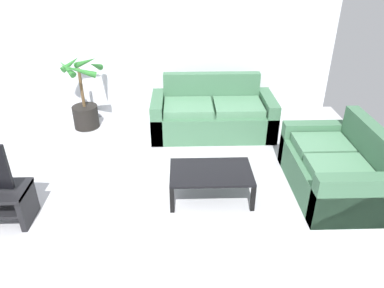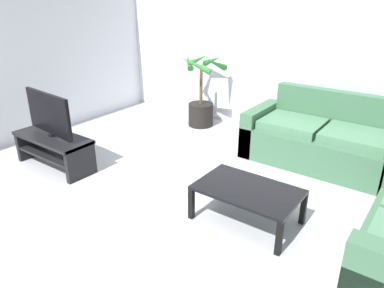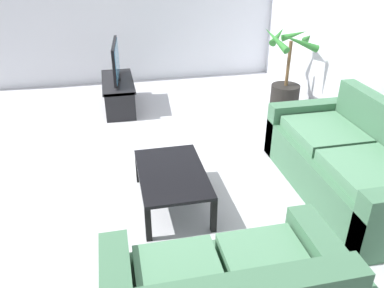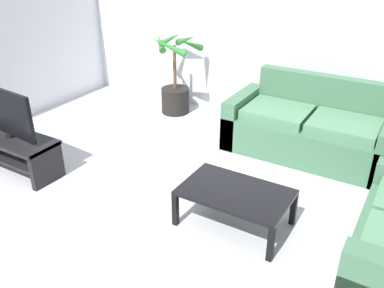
{
  "view_description": "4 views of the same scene",
  "coord_description": "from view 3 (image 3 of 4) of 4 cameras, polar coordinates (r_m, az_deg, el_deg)",
  "views": [
    {
      "loc": [
        0.44,
        -2.99,
        2.66
      ],
      "look_at": [
        0.55,
        0.81,
        0.59
      ],
      "focal_mm": 33.45,
      "sensor_mm": 36.0,
      "label": 1
    },
    {
      "loc": [
        2.13,
        -2.2,
        2.1
      ],
      "look_at": [
        0.16,
        0.48,
        0.69
      ],
      "focal_mm": 34.04,
      "sensor_mm": 36.0,
      "label": 2
    },
    {
      "loc": [
        3.81,
        0.08,
        2.29
      ],
      "look_at": [
        0.48,
        0.8,
        0.48
      ],
      "focal_mm": 36.56,
      "sensor_mm": 36.0,
      "label": 3
    },
    {
      "loc": [
        2.02,
        -2.3,
        2.4
      ],
      "look_at": [
        0.12,
        0.87,
        0.52
      ],
      "focal_mm": 38.57,
      "sensor_mm": 36.0,
      "label": 4
    }
  ],
  "objects": [
    {
      "name": "ground_plane",
      "position": [
        4.44,
        -11.47,
        -3.56
      ],
      "size": [
        6.6,
        6.6,
        0.0
      ],
      "primitive_type": "plane",
      "color": "#B2B2B7"
    },
    {
      "name": "wall_back",
      "position": [
        4.89,
        25.66,
        14.37
      ],
      "size": [
        6.0,
        0.06,
        2.7
      ],
      "primitive_type": "cube",
      "color": "silver",
      "rests_on": "ground"
    },
    {
      "name": "wall_left",
      "position": [
        6.87,
        -13.53,
        19.54
      ],
      "size": [
        0.06,
        6.0,
        2.7
      ],
      "primitive_type": "cube",
      "color": "silver",
      "rests_on": "ground"
    },
    {
      "name": "couch_main",
      "position": [
        4.13,
        21.99,
        -2.93
      ],
      "size": [
        1.93,
        0.9,
        0.9
      ],
      "color": "#3F6B4C",
      "rests_on": "ground"
    },
    {
      "name": "tv_stand",
      "position": [
        5.94,
        -10.7,
        7.81
      ],
      "size": [
        1.1,
        0.45,
        0.42
      ],
      "color": "black",
      "rests_on": "ground"
    },
    {
      "name": "tv",
      "position": [
        5.81,
        -11.05,
        11.83
      ],
      "size": [
        0.91,
        0.12,
        0.55
      ],
      "color": "black",
      "rests_on": "tv_stand"
    },
    {
      "name": "coffee_table",
      "position": [
        3.65,
        -2.94,
        -4.65
      ],
      "size": [
        0.97,
        0.61,
        0.36
      ],
      "color": "black",
      "rests_on": "ground"
    },
    {
      "name": "potted_palm",
      "position": [
        5.85,
        13.56,
        8.69
      ],
      "size": [
        0.66,
        0.7,
        1.21
      ],
      "color": "black",
      "rests_on": "ground"
    }
  ]
}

